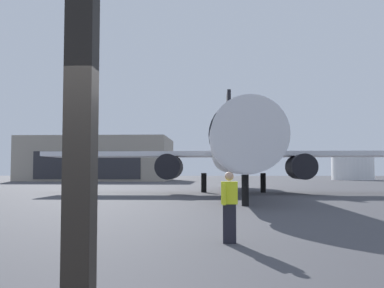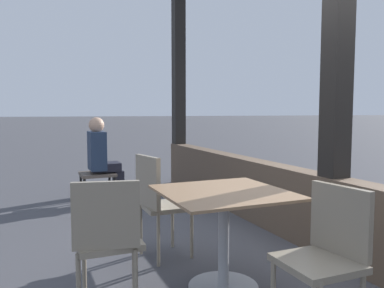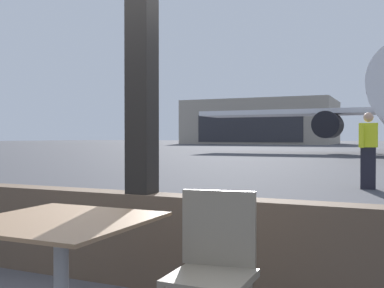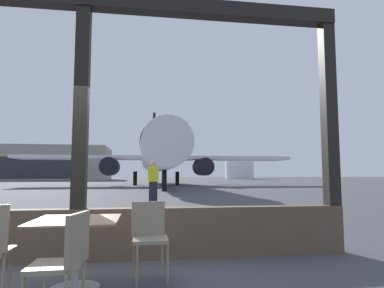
% 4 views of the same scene
% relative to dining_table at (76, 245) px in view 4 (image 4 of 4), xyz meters
% --- Properties ---
extents(ground_plane, '(220.00, 220.00, 0.00)m').
position_rel_dining_table_xyz_m(ground_plane, '(-0.21, 41.22, -0.47)').
color(ground_plane, '#424247').
extents(window_frame, '(8.05, 0.24, 3.97)m').
position_rel_dining_table_xyz_m(window_frame, '(-0.21, 1.22, 0.88)').
color(window_frame, brown).
rests_on(window_frame, ground).
extents(dining_table, '(0.89, 0.89, 0.74)m').
position_rel_dining_table_xyz_m(dining_table, '(0.00, 0.00, 0.00)').
color(dining_table, '#8C6B4C').
rests_on(dining_table, ground).
extents(cafe_chair_window_right, '(0.46, 0.46, 0.90)m').
position_rel_dining_table_xyz_m(cafe_chair_window_right, '(0.08, -0.86, 0.08)').
color(cafe_chair_window_right, gray).
rests_on(cafe_chair_window_right, ground).
extents(cafe_chair_aisle_left, '(0.43, 0.43, 0.89)m').
position_rel_dining_table_xyz_m(cafe_chair_aisle_left, '(0.78, 0.26, 0.07)').
color(cafe_chair_aisle_left, gray).
rests_on(cafe_chair_aisle_left, ground).
extents(airplane, '(29.67, 30.97, 10.14)m').
position_rel_dining_table_xyz_m(airplane, '(2.28, 32.38, 2.87)').
color(airplane, silver).
rests_on(airplane, ground).
extents(ground_crew_worker, '(0.40, 0.49, 1.74)m').
position_rel_dining_table_xyz_m(ground_crew_worker, '(1.11, 9.11, 0.43)').
color(ground_crew_worker, black).
rests_on(ground_crew_worker, ground).
extents(distant_hangar, '(25.12, 16.55, 7.58)m').
position_rel_dining_table_xyz_m(distant_hangar, '(-19.92, 77.44, 3.32)').
color(distant_hangar, '#9E9384').
rests_on(distant_hangar, ground).
extents(fuel_storage_tank, '(7.80, 7.80, 4.73)m').
position_rel_dining_table_xyz_m(fuel_storage_tank, '(27.13, 84.70, 1.90)').
color(fuel_storage_tank, white).
rests_on(fuel_storage_tank, ground).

